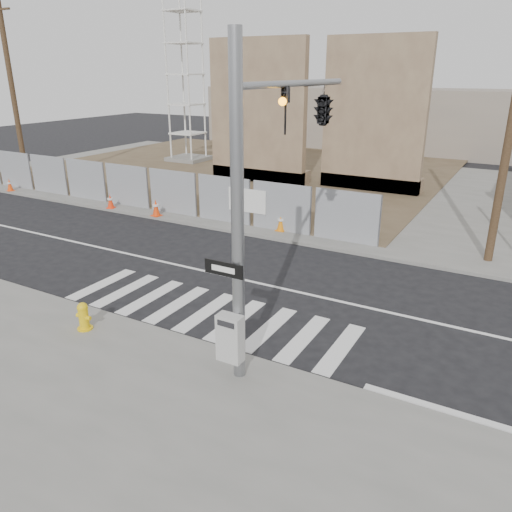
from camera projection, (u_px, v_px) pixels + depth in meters
The scene contains 13 objects.
ground at pixel (250, 281), 16.08m from camera, with size 100.00×100.00×0.00m, color black.
sidewalk_far at pixel (377, 192), 27.50m from camera, with size 50.00×20.00×0.12m, color slate.
signal_pole at pixel (298, 144), 11.59m from camera, with size 0.96×5.87×7.00m.
chain_link_fence at pixel (124, 185), 24.36m from camera, with size 24.60×0.04×2.00m, color gray.
concrete_wall_left at pixel (258, 126), 28.80m from camera, with size 6.00×1.30×8.00m.
concrete_wall_right at pixel (373, 130), 26.63m from camera, with size 5.50×1.30×8.00m.
crane_tower at pixel (183, 29), 33.69m from camera, with size 2.60×2.60×18.15m.
utility_pole_left at pixel (13, 93), 27.01m from camera, with size 1.60×0.28×10.00m.
fire_hydrant at pixel (84, 316), 12.76m from camera, with size 0.47×0.47×0.74m.
traffic_cone_a at pixel (10, 185), 27.52m from camera, with size 0.44×0.44×0.68m.
traffic_cone_b at pixel (110, 201), 24.06m from camera, with size 0.45×0.45×0.70m.
traffic_cone_c at pixel (156, 208), 22.75m from camera, with size 0.44×0.44×0.77m.
traffic_cone_d at pixel (281, 222), 20.65m from camera, with size 0.38×0.38×0.74m.
Camera 1 is at (7.40, -12.79, 6.39)m, focal length 35.00 mm.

